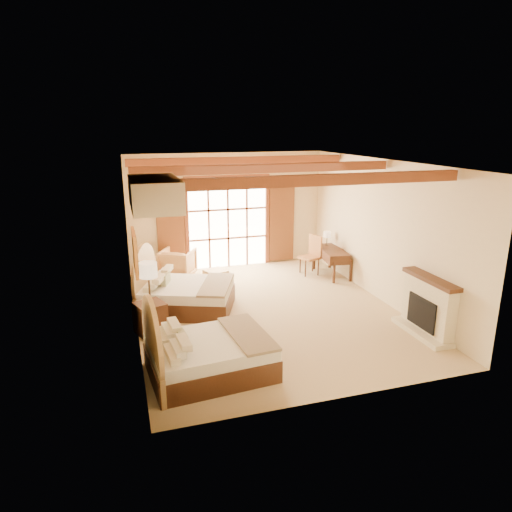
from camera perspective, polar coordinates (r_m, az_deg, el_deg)
name	(u,v)px	position (r m, az deg, el deg)	size (l,w,h in m)	color
floor	(266,310)	(10.07, 1.27, -6.81)	(7.00, 7.00, 0.00)	tan
wall_back	(227,211)	(12.86, -3.60, 5.65)	(5.50, 5.50, 0.00)	beige
wall_left	(131,250)	(9.11, -15.33, 0.76)	(7.00, 7.00, 0.00)	beige
wall_right	(382,231)	(10.73, 15.42, 3.02)	(7.00, 7.00, 0.00)	beige
ceiling	(267,162)	(9.31, 1.39, 11.65)	(7.00, 7.00, 0.00)	#BC6B36
ceiling_beams	(267,168)	(9.32, 1.39, 10.92)	(5.39, 4.60, 0.18)	brown
french_doors	(228,224)	(12.87, -3.51, 4.08)	(3.95, 0.08, 2.60)	white
fireplace	(427,309)	(9.41, 20.61, -6.23)	(0.46, 1.40, 1.16)	#EFE7BE
painting	(135,252)	(8.35, -14.88, 0.48)	(0.06, 0.95, 0.75)	#C78239
canopy_valance	(155,193)	(6.90, -12.56, 7.65)	(0.70, 1.40, 0.45)	beige
bed_near	(201,353)	(7.55, -6.85, -11.94)	(2.05, 1.62, 1.27)	#4E2A19
bed_far	(180,293)	(10.08, -9.47, -4.64)	(2.46, 2.08, 1.28)	#4E2A19
nightstand	(150,318)	(9.15, -13.05, -7.57)	(0.52, 0.52, 0.63)	#4E2A19
floor_lamp	(148,275)	(8.50, -13.30, -2.31)	(0.32, 0.32, 1.53)	#372819
armchair	(178,264)	(12.25, -9.78, -0.93)	(0.82, 0.85, 0.77)	tan
ottoman	(216,277)	(11.71, -5.04, -2.61)	(0.49, 0.49, 0.36)	tan
desk	(332,261)	(12.44, 9.46, -0.65)	(0.75, 1.40, 0.72)	#4E2A19
desk_chair	(310,262)	(12.46, 6.79, -0.78)	(0.61, 0.60, 1.06)	#A0663A
desk_lamp	(327,235)	(12.70, 8.88, 2.62)	(0.19, 0.19, 0.38)	#372819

